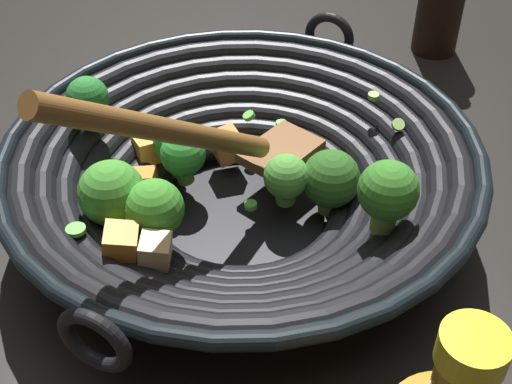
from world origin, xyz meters
The scene contains 2 objects.
ground_plane centered at (0.00, 0.00, 0.00)m, with size 4.00×4.00×0.00m, color black.
wok centered at (0.00, 0.00, 0.06)m, with size 0.41×0.41×0.23m.
Camera 1 is at (-0.22, -0.41, 0.44)m, focal length 49.18 mm.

